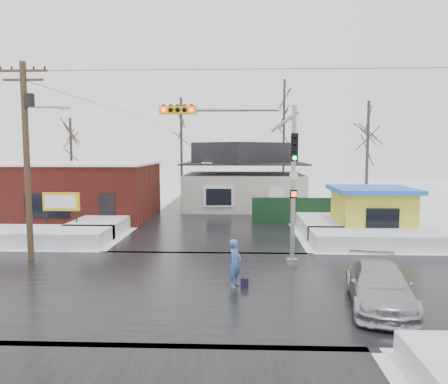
{
  "coord_description": "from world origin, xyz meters",
  "views": [
    {
      "loc": [
        1.72,
        -15.98,
        5.12
      ],
      "look_at": [
        0.89,
        5.57,
        3.0
      ],
      "focal_mm": 35.0,
      "sensor_mm": 36.0,
      "label": 1
    }
  ],
  "objects_px": {
    "marquee_sign": "(61,203)",
    "pedestrian": "(235,263)",
    "traffic_signal": "(257,163)",
    "kiosk": "(372,211)",
    "utility_pole": "(28,149)",
    "car": "(379,286)"
  },
  "relations": [
    {
      "from": "marquee_sign",
      "to": "pedestrian",
      "type": "relative_size",
      "value": 1.43
    },
    {
      "from": "traffic_signal",
      "to": "kiosk",
      "type": "bearing_deg",
      "value": 44.84
    },
    {
      "from": "utility_pole",
      "to": "pedestrian",
      "type": "distance_m",
      "value": 10.96
    },
    {
      "from": "traffic_signal",
      "to": "pedestrian",
      "type": "distance_m",
      "value": 4.86
    },
    {
      "from": "kiosk",
      "to": "utility_pole",
      "type": "bearing_deg",
      "value": -159.56
    },
    {
      "from": "pedestrian",
      "to": "kiosk",
      "type": "bearing_deg",
      "value": -13.31
    },
    {
      "from": "pedestrian",
      "to": "car",
      "type": "distance_m",
      "value": 5.08
    },
    {
      "from": "car",
      "to": "pedestrian",
      "type": "bearing_deg",
      "value": 167.9
    },
    {
      "from": "utility_pole",
      "to": "pedestrian",
      "type": "xyz_separation_m",
      "value": [
        9.45,
        -3.61,
        -4.22
      ]
    },
    {
      "from": "traffic_signal",
      "to": "car",
      "type": "height_order",
      "value": "traffic_signal"
    },
    {
      "from": "utility_pole",
      "to": "marquee_sign",
      "type": "xyz_separation_m",
      "value": [
        -1.07,
        5.99,
        -3.19
      ]
    },
    {
      "from": "utility_pole",
      "to": "kiosk",
      "type": "distance_m",
      "value": 18.95
    },
    {
      "from": "traffic_signal",
      "to": "marquee_sign",
      "type": "distance_m",
      "value": 13.42
    },
    {
      "from": "marquee_sign",
      "to": "pedestrian",
      "type": "bearing_deg",
      "value": -42.39
    },
    {
      "from": "traffic_signal",
      "to": "marquee_sign",
      "type": "xyz_separation_m",
      "value": [
        -11.43,
        6.53,
        -2.62
      ]
    },
    {
      "from": "marquee_sign",
      "to": "kiosk",
      "type": "distance_m",
      "value": 18.51
    },
    {
      "from": "utility_pole",
      "to": "car",
      "type": "distance_m",
      "value": 15.83
    },
    {
      "from": "utility_pole",
      "to": "traffic_signal",
      "type": "bearing_deg",
      "value": -2.95
    },
    {
      "from": "traffic_signal",
      "to": "pedestrian",
      "type": "height_order",
      "value": "traffic_signal"
    },
    {
      "from": "marquee_sign",
      "to": "car",
      "type": "height_order",
      "value": "marquee_sign"
    },
    {
      "from": "kiosk",
      "to": "car",
      "type": "height_order",
      "value": "kiosk"
    },
    {
      "from": "utility_pole",
      "to": "kiosk",
      "type": "height_order",
      "value": "utility_pole"
    }
  ]
}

